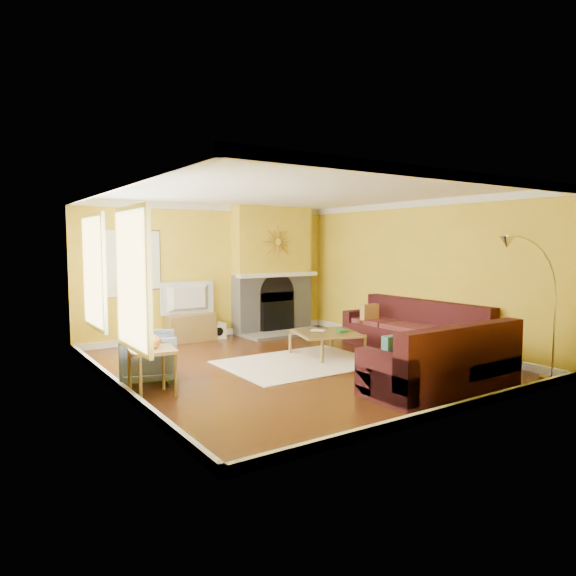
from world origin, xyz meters
TOP-DOWN VIEW (x-y plane):
  - floor at (0.00, 0.00)m, footprint 5.50×6.00m
  - ceiling at (0.00, 0.00)m, footprint 5.50×6.00m
  - wall_back at (0.00, 3.01)m, footprint 5.50×0.02m
  - wall_front at (0.00, -3.01)m, footprint 5.50×0.02m
  - wall_left at (-2.76, 0.00)m, footprint 0.02×6.00m
  - wall_right at (2.76, 0.00)m, footprint 0.02×6.00m
  - baseboard at (0.00, 0.00)m, footprint 5.50×6.00m
  - crown_molding at (0.00, 0.00)m, footprint 5.50×6.00m
  - window_left_near at (-2.72, 1.30)m, footprint 0.06×1.22m
  - window_left_far at (-2.72, -0.60)m, footprint 0.06×1.22m
  - window_back at (-1.90, 2.96)m, footprint 0.82×0.06m
  - wall_art at (-1.25, 2.97)m, footprint 0.34×0.04m
  - fireplace at (1.35, 2.80)m, footprint 1.80×0.40m
  - mantel at (1.35, 2.56)m, footprint 1.92×0.22m
  - hearth at (1.35, 2.25)m, footprint 1.80×0.70m
  - sunburst at (1.35, 2.57)m, footprint 0.70×0.04m
  - rug at (0.12, -0.01)m, footprint 2.40×1.80m
  - sectional_sofa at (1.23, -0.84)m, footprint 3.04×3.72m
  - coffee_table at (0.86, 0.23)m, footprint 1.28×1.28m
  - media_console at (-0.59, 2.75)m, footprint 0.96×0.43m
  - tv at (-0.59, 2.75)m, footprint 1.10×0.15m
  - subwoofer at (-0.05, 2.72)m, footprint 0.32×0.32m
  - armchair at (-2.25, 0.26)m, footprint 0.96×0.94m
  - side_table at (-2.43, -0.43)m, footprint 0.64×0.64m
  - vase at (-2.43, -0.43)m, footprint 0.23×0.23m
  - book at (0.71, 0.34)m, footprint 0.28×0.30m
  - arc_lamp at (1.96, -2.80)m, footprint 1.28×0.36m

SIDE VIEW (x-z plane):
  - floor at x=0.00m, z-range -0.02..0.00m
  - rug at x=0.12m, z-range 0.00..0.02m
  - hearth at x=1.35m, z-range 0.00..0.06m
  - baseboard at x=0.00m, z-range 0.00..0.12m
  - subwoofer at x=-0.05m, z-range 0.00..0.32m
  - coffee_table at x=0.86m, z-range 0.00..0.40m
  - media_console at x=-0.59m, z-range 0.00..0.53m
  - side_table at x=-2.43m, z-range 0.00..0.61m
  - armchair at x=-2.25m, z-range 0.00..0.70m
  - book at x=0.71m, z-range 0.40..0.43m
  - sectional_sofa at x=1.23m, z-range 0.00..0.90m
  - vase at x=-2.43m, z-range 0.61..0.85m
  - tv at x=-0.59m, z-range 0.53..1.17m
  - arc_lamp at x=1.96m, z-range 0.00..2.00m
  - mantel at x=1.35m, z-range 1.21..1.29m
  - wall_back at x=0.00m, z-range 0.00..2.70m
  - wall_front at x=0.00m, z-range 0.00..2.70m
  - wall_left at x=-2.76m, z-range 0.00..2.70m
  - wall_right at x=2.76m, z-range 0.00..2.70m
  - fireplace at x=1.35m, z-range 0.00..2.70m
  - window_left_near at x=-2.72m, z-range 0.64..2.36m
  - window_left_far at x=-2.72m, z-range 0.64..2.36m
  - window_back at x=-1.90m, z-range 0.94..2.16m
  - wall_art at x=-1.25m, z-range 1.03..2.17m
  - sunburst at x=1.35m, z-range 1.60..2.30m
  - crown_molding at x=0.00m, z-range 2.58..2.70m
  - ceiling at x=0.00m, z-range 2.70..2.72m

